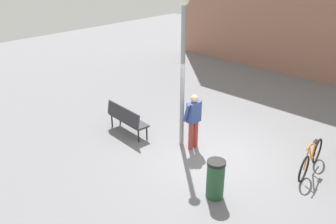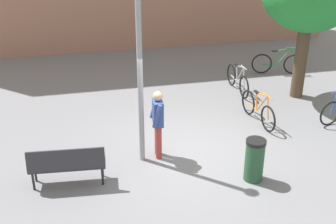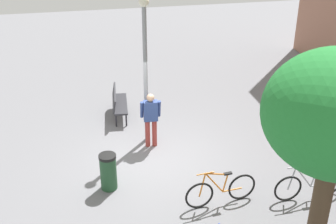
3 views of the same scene
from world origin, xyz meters
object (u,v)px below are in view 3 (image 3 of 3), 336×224
(lamppost, at_px, (145,59))
(person_by_lamppost, at_px, (151,117))
(bicycle_silver, at_px, (309,185))
(trash_bin, at_px, (108,172))
(park_bench, at_px, (118,101))
(bicycle_orange, at_px, (221,190))

(lamppost, bearing_deg, person_by_lamppost, 8.68)
(person_by_lamppost, relative_size, bicycle_silver, 0.92)
(person_by_lamppost, xyz_separation_m, trash_bin, (1.83, -1.40, -0.48))
(park_bench, bearing_deg, bicycle_silver, 37.14)
(person_by_lamppost, height_order, bicycle_orange, person_by_lamppost)
(park_bench, xyz_separation_m, trash_bin, (3.94, -0.66, -0.06))
(person_by_lamppost, bearing_deg, trash_bin, -37.44)
(person_by_lamppost, xyz_separation_m, bicycle_orange, (3.01, 1.15, -0.58))
(lamppost, xyz_separation_m, park_bench, (-1.71, -0.69, -2.04))
(bicycle_silver, bearing_deg, park_bench, -142.86)
(lamppost, distance_m, bicycle_orange, 4.23)
(person_by_lamppost, bearing_deg, park_bench, -160.47)
(lamppost, xyz_separation_m, person_by_lamppost, (0.39, 0.06, -1.62))
(lamppost, bearing_deg, bicycle_silver, 42.79)
(lamppost, distance_m, trash_bin, 3.34)
(lamppost, xyz_separation_m, bicycle_orange, (3.40, 1.21, -2.20))
(bicycle_orange, bearing_deg, bicycle_silver, 83.88)
(person_by_lamppost, height_order, bicycle_silver, person_by_lamppost)
(lamppost, distance_m, park_bench, 2.75)
(lamppost, height_order, trash_bin, lamppost)
(lamppost, height_order, bicycle_silver, lamppost)
(trash_bin, bearing_deg, lamppost, 148.87)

